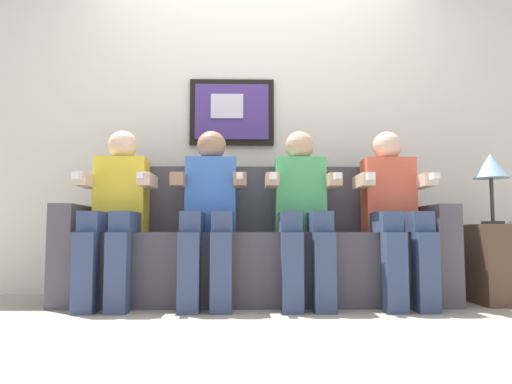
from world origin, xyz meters
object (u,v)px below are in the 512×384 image
(person_right_center, at_px, (302,207))
(table_lamp, at_px, (491,169))
(person_leftmost, at_px, (116,207))
(side_table_right, at_px, (504,264))
(person_rightmost, at_px, (394,207))
(person_left_center, at_px, (210,207))
(couch, at_px, (256,253))

(person_right_center, xyz_separation_m, table_lamp, (1.24, 0.08, 0.25))
(person_leftmost, relative_size, side_table_right, 2.22)
(person_rightmost, bearing_deg, person_left_center, 179.98)
(couch, distance_m, table_lamp, 1.63)
(table_lamp, bearing_deg, person_rightmost, -173.06)
(person_right_center, bearing_deg, table_lamp, 3.72)
(couch, relative_size, person_left_center, 2.21)
(side_table_right, xyz_separation_m, table_lamp, (-0.05, 0.02, 0.61))
(person_right_center, bearing_deg, person_left_center, 179.95)
(person_leftmost, xyz_separation_m, side_table_right, (2.45, 0.06, -0.36))
(person_leftmost, relative_size, table_lamp, 2.41)
(couch, bearing_deg, person_right_center, -30.31)
(person_right_center, distance_m, table_lamp, 1.27)
(side_table_right, relative_size, table_lamp, 1.09)
(person_left_center, height_order, table_lamp, person_left_center)
(person_leftmost, distance_m, person_left_center, 0.58)
(couch, height_order, person_right_center, person_right_center)
(person_rightmost, height_order, side_table_right, person_rightmost)
(person_left_center, height_order, person_right_center, same)
(couch, bearing_deg, person_leftmost, -168.98)
(person_leftmost, bearing_deg, person_right_center, 0.00)
(couch, xyz_separation_m, person_leftmost, (-0.87, -0.17, 0.29))
(person_left_center, distance_m, table_lamp, 1.84)
(person_right_center, relative_size, person_rightmost, 1.00)
(couch, relative_size, table_lamp, 5.35)
(couch, bearing_deg, table_lamp, -3.30)
(person_left_center, bearing_deg, person_right_center, -0.05)
(person_leftmost, distance_m, person_right_center, 1.16)
(couch, distance_m, side_table_right, 1.58)
(side_table_right, bearing_deg, person_right_center, -177.27)
(couch, height_order, person_left_center, person_left_center)
(table_lamp, bearing_deg, person_right_center, -176.28)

